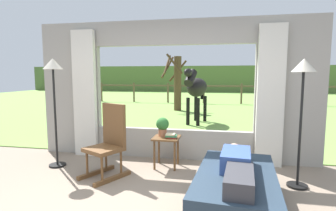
% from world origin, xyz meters
% --- Properties ---
extents(back_wall_with_window, '(5.20, 0.12, 2.55)m').
position_xyz_m(back_wall_with_window, '(0.00, 2.26, 1.25)').
color(back_wall_with_window, '#9E998E').
rests_on(back_wall_with_window, ground_plane).
extents(curtain_panel_left, '(0.44, 0.10, 2.40)m').
position_xyz_m(curtain_panel_left, '(-1.69, 2.12, 1.20)').
color(curtain_panel_left, silver).
rests_on(curtain_panel_left, ground_plane).
extents(curtain_panel_right, '(0.44, 0.10, 2.40)m').
position_xyz_m(curtain_panel_right, '(1.69, 2.12, 1.20)').
color(curtain_panel_right, silver).
rests_on(curtain_panel_right, ground_plane).
extents(outdoor_pasture_lawn, '(36.00, 21.68, 0.02)m').
position_xyz_m(outdoor_pasture_lawn, '(0.00, 13.16, 0.01)').
color(outdoor_pasture_lawn, '#759E47').
rests_on(outdoor_pasture_lawn, ground_plane).
extents(distant_hill_ridge, '(36.00, 2.00, 2.40)m').
position_xyz_m(distant_hill_ridge, '(0.00, 23.00, 1.20)').
color(distant_hill_ridge, '#516A37').
rests_on(distant_hill_ridge, ground_plane).
extents(recliner_sofa, '(1.05, 1.78, 0.42)m').
position_xyz_m(recliner_sofa, '(1.06, 0.54, 0.22)').
color(recliner_sofa, black).
rests_on(recliner_sofa, ground_plane).
extents(reclining_person, '(0.39, 1.44, 0.22)m').
position_xyz_m(reclining_person, '(1.06, 0.49, 0.52)').
color(reclining_person, '#334C8C').
rests_on(reclining_person, recliner_sofa).
extents(rocking_chair, '(0.72, 0.82, 1.12)m').
position_xyz_m(rocking_chair, '(-0.81, 1.19, 0.55)').
color(rocking_chair, brown).
rests_on(rocking_chair, ground_plane).
extents(side_table, '(0.44, 0.44, 0.52)m').
position_xyz_m(side_table, '(-0.02, 1.74, 0.43)').
color(side_table, brown).
rests_on(side_table, ground_plane).
extents(potted_plant, '(0.22, 0.22, 0.32)m').
position_xyz_m(potted_plant, '(-0.10, 1.80, 0.70)').
color(potted_plant, '#9E6042').
rests_on(potted_plant, side_table).
extents(book_stack, '(0.19, 0.15, 0.08)m').
position_xyz_m(book_stack, '(0.08, 1.68, 0.56)').
color(book_stack, '#B22D28').
rests_on(book_stack, side_table).
extents(floor_lamp_left, '(0.32, 0.32, 1.84)m').
position_xyz_m(floor_lamp_left, '(-1.88, 1.43, 1.48)').
color(floor_lamp_left, black).
rests_on(floor_lamp_left, ground_plane).
extents(floor_lamp_right, '(0.32, 0.32, 1.78)m').
position_xyz_m(floor_lamp_right, '(1.95, 1.29, 1.44)').
color(floor_lamp_right, black).
rests_on(floor_lamp_right, ground_plane).
extents(horse, '(0.80, 1.82, 1.73)m').
position_xyz_m(horse, '(0.13, 5.84, 1.16)').
color(horse, black).
rests_on(horse, outdoor_pasture_lawn).
extents(pasture_tree, '(1.01, 1.23, 2.44)m').
position_xyz_m(pasture_tree, '(-0.99, 8.91, 1.30)').
color(pasture_tree, '#4C3823').
rests_on(pasture_tree, outdoor_pasture_lawn).
extents(pasture_fence_line, '(16.10, 0.10, 1.10)m').
position_xyz_m(pasture_fence_line, '(0.00, 12.10, 0.74)').
color(pasture_fence_line, brown).
rests_on(pasture_fence_line, outdoor_pasture_lawn).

